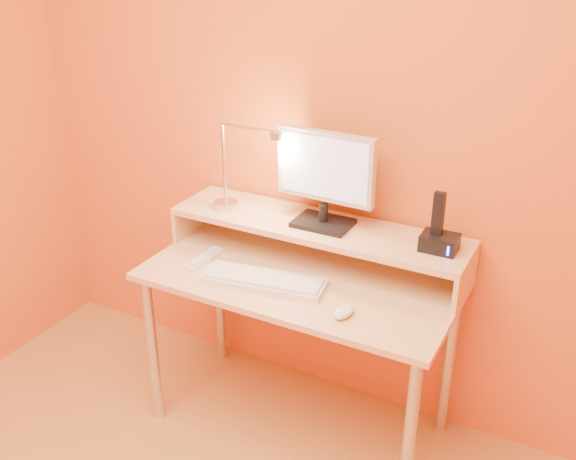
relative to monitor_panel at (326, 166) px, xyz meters
The scene contains 25 objects.
wall_back 0.21m from the monitor_panel, 98.90° to the left, with size 3.00×0.04×2.50m, color orange.
desk_leg_fl 1.05m from the monitor_panel, 144.51° to the right, with size 0.04×0.04×0.69m, color silver.
desk_leg_fr 1.02m from the monitor_panel, 37.99° to the right, with size 0.04×0.04×0.69m, color silver.
desk_leg_bl 0.97m from the monitor_panel, behind, with size 0.04×0.04×0.69m, color silver.
desk_leg_br 0.94m from the monitor_panel, ahead, with size 0.04×0.04×0.69m, color silver.
desk_lower 0.44m from the monitor_panel, 98.90° to the right, with size 1.20×0.60×0.03m, color #E3B381.
shelf_riser_left 0.70m from the monitor_panel, behind, with size 0.02×0.30×0.14m, color #E3B381.
shelf_riser_right 0.66m from the monitor_panel, ahead, with size 0.02×0.30×0.14m, color #E3B381.
desk_shelf 0.25m from the monitor_panel, 158.25° to the right, with size 1.20×0.30×0.03m, color #E3B381.
monitor_foot 0.23m from the monitor_panel, 90.00° to the right, with size 0.22×0.16×0.02m, color black.
monitor_neck 0.19m from the monitor_panel, 90.00° to the right, with size 0.04×0.04×0.07m, color black.
monitor_panel is the anchor object (origin of this frame).
monitor_back 0.02m from the monitor_panel, 90.00° to the left, with size 0.36×0.01×0.23m, color black.
monitor_screen 0.02m from the monitor_panel, 90.00° to the right, with size 0.36×0.00×0.23m, color silver.
lamp_base 0.49m from the monitor_panel, behind, with size 0.10×0.10×0.03m, color silver.
lamp_post 0.43m from the monitor_panel, behind, with size 0.01×0.01×0.33m, color silver.
lamp_arm 0.33m from the monitor_panel, behind, with size 0.01×0.01×0.24m, color silver.
lamp_head 0.22m from the monitor_panel, 168.08° to the right, with size 0.04×0.04×0.03m, color silver.
lamp_bulb 0.21m from the monitor_panel, 168.08° to the right, with size 0.03×0.03×0.00m, color #FFEAC6.
phone_dock 0.50m from the monitor_panel, ahead, with size 0.13×0.10×0.06m, color black.
phone_handset 0.45m from the monitor_panel, ahead, with size 0.04×0.03×0.16m, color black.
phone_led 0.55m from the monitor_panel, ahead, with size 0.01×0.00×0.04m, color #3235FF.
keyboard 0.49m from the monitor_panel, 113.01° to the right, with size 0.46×0.15×0.02m, color silver.
mouse 0.56m from the monitor_panel, 55.09° to the right, with size 0.06×0.10×0.03m, color white.
remote_control 0.62m from the monitor_panel, 151.64° to the right, with size 0.05×0.20×0.02m, color silver.
Camera 1 is at (0.97, -0.74, 1.93)m, focal length 40.17 mm.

